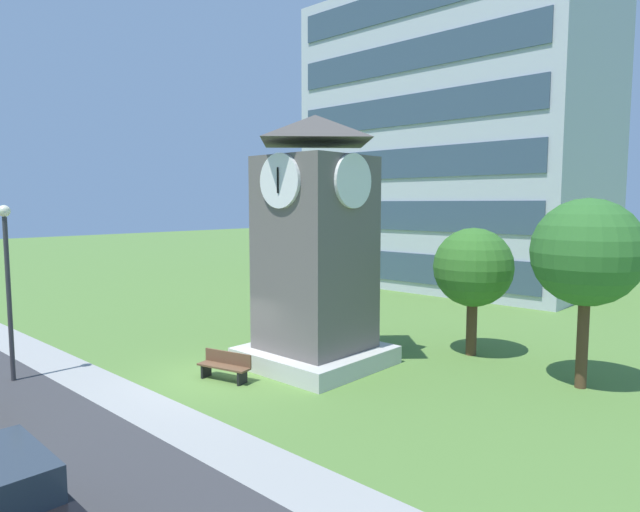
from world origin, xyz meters
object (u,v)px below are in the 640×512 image
at_px(tree_near_tower, 587,253).
at_px(clock_tower, 315,257).
at_px(tree_streetside, 473,268).
at_px(park_bench, 225,366).
at_px(street_lamp, 8,272).

bearing_deg(tree_near_tower, clock_tower, -154.01).
distance_m(tree_streetside, tree_near_tower, 4.34).
xyz_separation_m(park_bench, tree_near_tower, (8.50, 6.85, 3.63)).
xyz_separation_m(clock_tower, tree_near_tower, (7.55, 3.68, 0.37)).
xyz_separation_m(clock_tower, tree_streetside, (3.43, 4.72, -0.51)).
distance_m(clock_tower, street_lamp, 9.66).
bearing_deg(street_lamp, tree_streetside, 53.38).
relative_size(clock_tower, tree_near_tower, 1.48).
relative_size(park_bench, tree_near_tower, 0.33).
distance_m(clock_tower, park_bench, 4.65).
bearing_deg(tree_near_tower, street_lamp, -139.54).
bearing_deg(park_bench, tree_streetside, 60.96).
distance_m(park_bench, tree_near_tower, 11.50).
bearing_deg(park_bench, tree_near_tower, 38.86).
height_order(street_lamp, tree_streetside, street_lamp).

